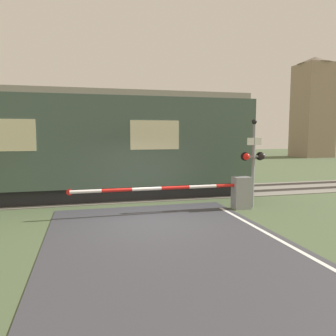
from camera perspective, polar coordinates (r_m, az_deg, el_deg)
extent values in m
plane|color=#475638|center=(10.10, -2.92, -9.18)|extent=(80.00, 80.00, 0.00)
cube|color=slate|center=(14.16, -6.32, -4.72)|extent=(36.00, 3.20, 0.03)
cube|color=#595451|center=(13.45, -5.90, -5.01)|extent=(36.00, 0.08, 0.10)
cube|color=#595451|center=(14.85, -6.72, -3.96)|extent=(36.00, 0.08, 0.10)
cube|color=black|center=(14.21, -24.65, -4.03)|extent=(17.41, 2.54, 0.60)
cube|color=#42564C|center=(14.02, -25.02, 4.17)|extent=(18.92, 2.99, 3.46)
cube|color=gray|center=(14.10, -25.36, 11.70)|extent=(18.54, 2.75, 0.24)
cube|color=beige|center=(12.55, -2.30, 5.77)|extent=(1.89, 0.02, 1.11)
cube|color=beige|center=(12.54, -26.33, 5.15)|extent=(1.89, 0.02, 1.11)
cube|color=gray|center=(11.84, 12.66, -4.24)|extent=(0.60, 0.44, 1.13)
cylinder|color=gray|center=(11.79, 12.69, -2.88)|extent=(0.16, 0.16, 0.18)
cylinder|color=red|center=(11.58, 10.56, -2.99)|extent=(0.97, 0.11, 0.11)
cylinder|color=white|center=(11.21, 6.06, -3.22)|extent=(0.97, 0.11, 0.11)
cylinder|color=red|center=(10.92, 1.29, -3.44)|extent=(0.97, 0.11, 0.11)
cylinder|color=white|center=(10.70, -3.71, -3.65)|extent=(0.97, 0.11, 0.11)
cylinder|color=red|center=(10.57, -8.88, -3.83)|extent=(0.97, 0.11, 0.11)
cylinder|color=white|center=(10.52, -14.14, -3.98)|extent=(0.97, 0.11, 0.11)
cylinder|color=red|center=(10.54, -16.78, -4.05)|extent=(0.20, 0.02, 0.20)
cylinder|color=gray|center=(12.07, 14.60, 0.29)|extent=(0.11, 0.11, 2.96)
cube|color=gray|center=(12.04, 14.65, 1.97)|extent=(0.72, 0.07, 0.07)
sphere|color=red|center=(11.86, 13.50, 1.94)|extent=(0.24, 0.24, 0.24)
sphere|color=black|center=(12.15, 16.00, 1.97)|extent=(0.24, 0.24, 0.24)
cylinder|color=black|center=(11.95, 13.25, 1.98)|extent=(0.30, 0.06, 0.30)
cylinder|color=black|center=(12.24, 15.74, 2.01)|extent=(0.30, 0.06, 0.30)
cube|color=white|center=(11.98, 14.81, 4.50)|extent=(0.55, 0.02, 0.25)
sphere|color=black|center=(12.02, 14.80, 7.81)|extent=(0.18, 0.18, 0.18)
cube|color=gray|center=(40.67, 23.89, 9.04)|extent=(3.53, 3.53, 10.28)
cone|color=brown|center=(41.38, 24.24, 16.71)|extent=(3.89, 3.89, 0.80)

